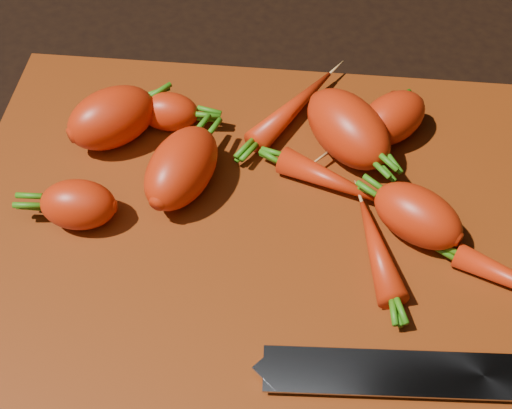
{
  "coord_description": "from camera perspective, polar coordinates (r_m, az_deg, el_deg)",
  "views": [
    {
      "loc": [
        0.04,
        -0.35,
        0.48
      ],
      "look_at": [
        0.0,
        0.01,
        0.03
      ],
      "focal_mm": 50.0,
      "sensor_mm": 36.0,
      "label": 1
    }
  ],
  "objects": [
    {
      "name": "carrot_3",
      "position": [
        0.6,
        -5.98,
        2.94
      ],
      "size": [
        0.08,
        0.1,
        0.05
      ],
      "primitive_type": "ellipsoid",
      "rotation": [
        0.0,
        0.0,
        1.25
      ],
      "color": "red",
      "rests_on": "cutting_board"
    },
    {
      "name": "carrot_1",
      "position": [
        0.6,
        -14.04,
        -0.01
      ],
      "size": [
        0.06,
        0.04,
        0.04
      ],
      "primitive_type": "ellipsoid",
      "rotation": [
        0.0,
        0.0,
        3.18
      ],
      "color": "red",
      "rests_on": "cutting_board"
    },
    {
      "name": "ground",
      "position": [
        0.6,
        -0.09,
        -2.82
      ],
      "size": [
        2.0,
        2.0,
        0.01
      ],
      "primitive_type": "cube",
      "color": "black"
    },
    {
      "name": "carrot_0",
      "position": [
        0.65,
        -11.45,
        6.82
      ],
      "size": [
        0.1,
        0.09,
        0.05
      ],
      "primitive_type": "ellipsoid",
      "rotation": [
        0.0,
        0.0,
        0.69
      ],
      "color": "red",
      "rests_on": "cutting_board"
    },
    {
      "name": "carrot_11",
      "position": [
        0.66,
        8.63,
        6.16
      ],
      "size": [
        0.08,
        0.09,
        0.02
      ],
      "primitive_type": "ellipsoid",
      "rotation": [
        0.0,
        0.0,
        3.98
      ],
      "color": "red",
      "rests_on": "cutting_board"
    },
    {
      "name": "carrot_9",
      "position": [
        0.57,
        9.65,
        -3.54
      ],
      "size": [
        0.05,
        0.1,
        0.02
      ],
      "primitive_type": "ellipsoid",
      "rotation": [
        0.0,
        0.0,
        1.83
      ],
      "color": "red",
      "rests_on": "cutting_board"
    },
    {
      "name": "carrot_6",
      "position": [
        0.58,
        12.8,
        -0.87
      ],
      "size": [
        0.09,
        0.08,
        0.05
      ],
      "primitive_type": "ellipsoid",
      "rotation": [
        0.0,
        0.0,
        2.55
      ],
      "color": "red",
      "rests_on": "cutting_board"
    },
    {
      "name": "carrot_4",
      "position": [
        0.66,
        10.83,
        6.79
      ],
      "size": [
        0.08,
        0.08,
        0.04
      ],
      "primitive_type": "ellipsoid",
      "rotation": [
        0.0,
        0.0,
        3.91
      ],
      "color": "red",
      "rests_on": "cutting_board"
    },
    {
      "name": "carrot_10",
      "position": [
        0.61,
        6.06,
        1.94
      ],
      "size": [
        0.1,
        0.06,
        0.02
      ],
      "primitive_type": "ellipsoid",
      "rotation": [
        0.0,
        0.0,
        5.86
      ],
      "color": "red",
      "rests_on": "cutting_board"
    },
    {
      "name": "carrot_5",
      "position": [
        0.66,
        -7.0,
        7.38
      ],
      "size": [
        0.06,
        0.04,
        0.04
      ],
      "primitive_type": "ellipsoid",
      "rotation": [
        0.0,
        0.0,
        -0.03
      ],
      "color": "red",
      "rests_on": "cutting_board"
    },
    {
      "name": "carrot_2",
      "position": [
        0.63,
        7.37,
        6.05
      ],
      "size": [
        0.1,
        0.11,
        0.06
      ],
      "primitive_type": "ellipsoid",
      "rotation": [
        0.0,
        0.0,
        -0.9
      ],
      "color": "red",
      "rests_on": "cutting_board"
    },
    {
      "name": "knife",
      "position": [
        0.53,
        13.65,
        -13.06
      ],
      "size": [
        0.32,
        0.05,
        0.02
      ],
      "rotation": [
        0.0,
        0.0,
        0.06
      ],
      "color": "gray",
      "rests_on": "cutting_board"
    },
    {
      "name": "carrot_7",
      "position": [
        0.67,
        3.04,
        7.79
      ],
      "size": [
        0.08,
        0.11,
        0.02
      ],
      "primitive_type": "ellipsoid",
      "rotation": [
        0.0,
        0.0,
        1.01
      ],
      "color": "red",
      "rests_on": "cutting_board"
    },
    {
      "name": "cutting_board",
      "position": [
        0.59,
        -0.09,
        -2.2
      ],
      "size": [
        0.5,
        0.4,
        0.01
      ],
      "primitive_type": "cube",
      "color": "#652609",
      "rests_on": "ground"
    }
  ]
}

